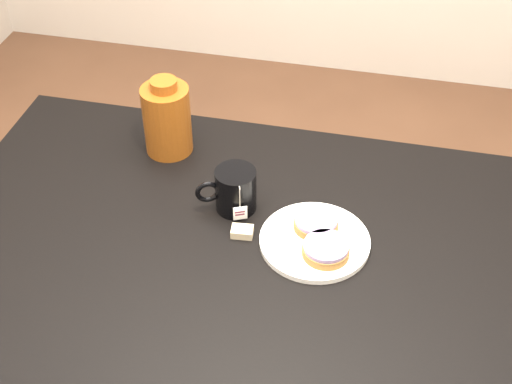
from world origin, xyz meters
TOP-DOWN VIEW (x-y plane):
  - table at (0.00, 0.00)m, footprint 1.40×0.90m
  - plate at (0.10, 0.06)m, footprint 0.23×0.23m
  - bagel_back at (0.09, 0.10)m, footprint 0.12×0.12m
  - bagel_front at (0.13, 0.03)m, footprint 0.12×0.12m
  - mug at (-0.09, 0.13)m, footprint 0.14×0.12m
  - teabag_pouch at (-0.05, 0.06)m, footprint 0.05×0.04m
  - bagel_package at (-0.29, 0.30)m, footprint 0.12×0.12m

SIDE VIEW (x-z plane):
  - table at x=0.00m, z-range 0.29..1.04m
  - plate at x=0.10m, z-range 0.75..0.77m
  - teabag_pouch at x=-0.05m, z-range 0.75..0.77m
  - bagel_front at x=0.13m, z-range 0.76..0.79m
  - bagel_back at x=0.09m, z-range 0.76..0.79m
  - mug at x=-0.09m, z-range 0.75..0.85m
  - bagel_package at x=-0.29m, z-range 0.74..0.93m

